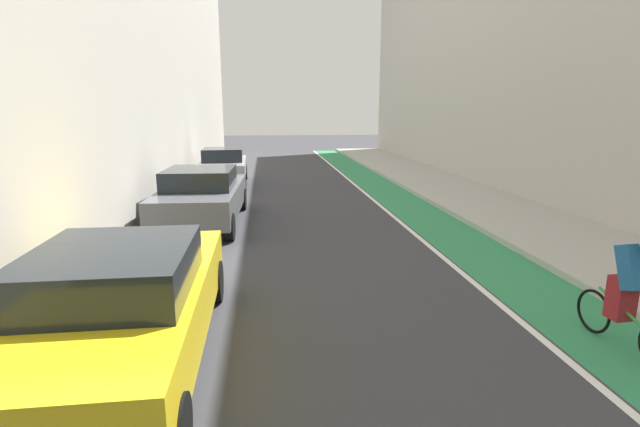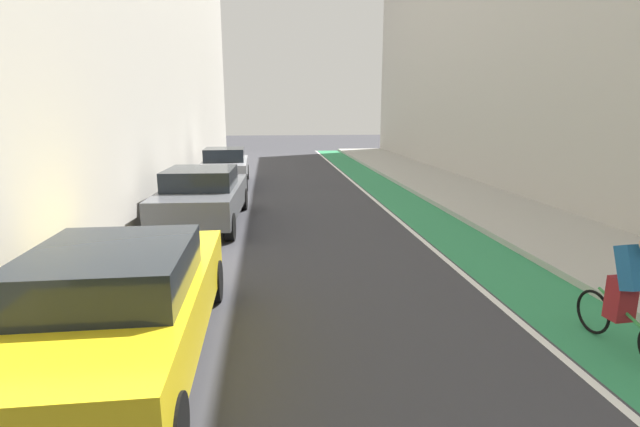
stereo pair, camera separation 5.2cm
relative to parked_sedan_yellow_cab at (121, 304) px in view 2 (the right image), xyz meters
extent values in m
plane|color=#38383D|center=(3.00, 7.19, -0.79)|extent=(91.82, 91.82, 0.00)
cube|color=#2D8451|center=(6.26, 9.19, -0.79)|extent=(1.60, 41.74, 0.00)
cube|color=white|center=(5.36, 9.19, -0.79)|extent=(0.12, 41.74, 0.00)
cube|color=#A8A59E|center=(8.70, 9.19, -0.72)|extent=(3.29, 41.74, 0.14)
cube|color=#B2ADA3|center=(11.55, 11.19, 5.99)|extent=(2.40, 37.74, 13.55)
cube|color=yellow|center=(0.00, 0.05, -0.11)|extent=(1.94, 4.72, 0.70)
cube|color=black|center=(0.00, -0.18, 0.47)|extent=(1.69, 1.99, 0.55)
cylinder|color=black|center=(-0.89, 1.84, -0.46)|extent=(0.23, 0.66, 0.66)
cylinder|color=black|center=(0.86, 1.86, -0.46)|extent=(0.23, 0.66, 0.66)
cube|color=#595B60|center=(0.00, 7.21, -0.11)|extent=(2.12, 4.69, 0.70)
cube|color=black|center=(-0.01, 6.98, 0.47)|extent=(1.78, 2.00, 0.55)
cylinder|color=black|center=(-0.83, 9.00, -0.46)|extent=(0.24, 0.67, 0.66)
cylinder|color=black|center=(0.96, 8.94, -0.46)|extent=(0.24, 0.67, 0.66)
cylinder|color=black|center=(-0.96, 5.49, -0.46)|extent=(0.24, 0.67, 0.66)
cylinder|color=black|center=(0.83, 5.42, -0.46)|extent=(0.24, 0.67, 0.66)
cube|color=#9EA0A8|center=(0.00, 13.89, -0.11)|extent=(1.86, 4.27, 0.70)
cube|color=black|center=(0.01, 13.67, 0.47)|extent=(1.59, 1.81, 0.55)
cylinder|color=black|center=(-0.84, 15.43, -0.46)|extent=(0.24, 0.67, 0.66)
cylinder|color=black|center=(0.76, 15.47, -0.46)|extent=(0.24, 0.67, 0.66)
cylinder|color=black|center=(-0.76, 12.30, -0.46)|extent=(0.24, 0.67, 0.66)
cylinder|color=black|center=(0.84, 12.35, -0.46)|extent=(0.24, 0.67, 0.66)
torus|color=black|center=(6.16, 0.17, -0.49)|extent=(0.08, 0.61, 0.60)
cylinder|color=#338C3F|center=(6.19, -0.35, -0.27)|extent=(0.10, 0.96, 0.33)
cylinder|color=#338C3F|center=(6.18, -0.17, -0.19)|extent=(0.04, 0.12, 0.55)
cube|color=maroon|center=(6.19, -0.25, -0.12)|extent=(0.29, 0.26, 0.56)
cube|color=#1E598C|center=(6.19, -0.38, 0.34)|extent=(0.34, 0.42, 0.60)
camera|label=1|loc=(1.72, -5.30, 2.22)|focal=26.00mm
camera|label=2|loc=(1.78, -5.30, 2.22)|focal=26.00mm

